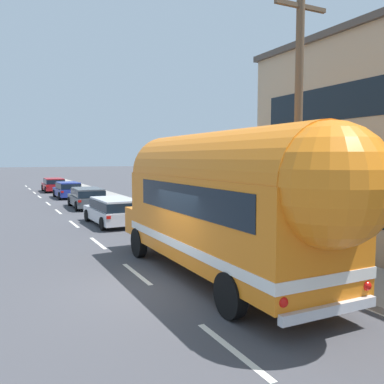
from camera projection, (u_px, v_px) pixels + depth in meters
ground_plane at (155, 288)px, 10.59m from camera, size 300.00×300.00×0.00m
lane_markings at (118, 218)px, 23.10m from camera, size 3.91×80.00×0.01m
sidewalk_slab at (177, 220)px, 21.79m from camera, size 2.73×90.00×0.15m
utility_pole at (298, 123)px, 11.78m from camera, size 1.80×0.24×8.50m
painted_bus at (228, 199)px, 10.76m from camera, size 2.62×10.51×4.12m
car_lead at (113, 209)px, 20.52m from camera, size 2.03×4.55×1.37m
car_second at (87, 196)px, 27.48m from camera, size 2.14×4.74×1.37m
car_third at (68, 189)px, 34.23m from camera, size 1.93×4.26×1.37m
car_fourth at (54, 184)px, 40.67m from camera, size 2.03×4.42×1.37m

